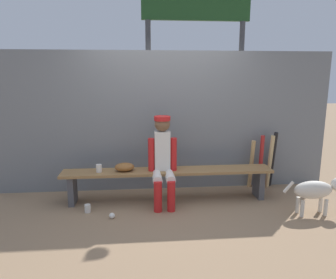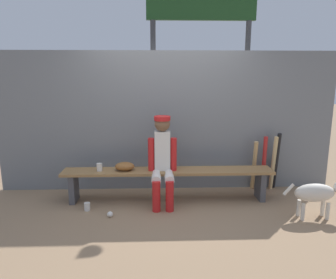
# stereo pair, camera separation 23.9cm
# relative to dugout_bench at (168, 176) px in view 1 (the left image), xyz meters

# --- Properties ---
(ground_plane) EXTENTS (30.00, 30.00, 0.00)m
(ground_plane) POSITION_rel_dugout_bench_xyz_m (0.00, 0.00, -0.37)
(ground_plane) COLOR #937556
(chainlink_fence) EXTENTS (5.28, 0.03, 2.18)m
(chainlink_fence) POSITION_rel_dugout_bench_xyz_m (0.00, 0.51, 0.72)
(chainlink_fence) COLOR slate
(chainlink_fence) RESTS_ON ground_plane
(dugout_bench) EXTENTS (3.04, 0.36, 0.47)m
(dugout_bench) POSITION_rel_dugout_bench_xyz_m (0.00, 0.00, 0.00)
(dugout_bench) COLOR olive
(dugout_bench) RESTS_ON ground_plane
(player_seated) EXTENTS (0.41, 0.55, 1.25)m
(player_seated) POSITION_rel_dugout_bench_xyz_m (-0.08, -0.11, 0.30)
(player_seated) COLOR silver
(player_seated) RESTS_ON ground_plane
(baseball_glove) EXTENTS (0.28, 0.20, 0.12)m
(baseball_glove) POSITION_rel_dugout_bench_xyz_m (-0.62, 0.00, 0.15)
(baseball_glove) COLOR brown
(baseball_glove) RESTS_ON dugout_bench
(bat_wood_tan) EXTENTS (0.09, 0.22, 0.81)m
(bat_wood_tan) POSITION_rel_dugout_bench_xyz_m (1.38, 0.37, 0.03)
(bat_wood_tan) COLOR tan
(bat_wood_tan) RESTS_ON ground_plane
(bat_aluminum_red) EXTENTS (0.08, 0.14, 0.89)m
(bat_aluminum_red) POSITION_rel_dugout_bench_xyz_m (1.53, 0.34, 0.07)
(bat_aluminum_red) COLOR #B22323
(bat_aluminum_red) RESTS_ON ground_plane
(bat_wood_natural) EXTENTS (0.07, 0.20, 0.89)m
(bat_wood_natural) POSITION_rel_dugout_bench_xyz_m (1.68, 0.34, 0.07)
(bat_wood_natural) COLOR tan
(bat_wood_natural) RESTS_ON ground_plane
(bat_aluminum_black) EXTENTS (0.10, 0.27, 0.94)m
(bat_aluminum_black) POSITION_rel_dugout_bench_xyz_m (1.73, 0.38, 0.10)
(bat_aluminum_black) COLOR black
(bat_aluminum_black) RESTS_ON ground_plane
(baseball) EXTENTS (0.07, 0.07, 0.07)m
(baseball) POSITION_rel_dugout_bench_xyz_m (-0.78, -0.54, -0.34)
(baseball) COLOR white
(baseball) RESTS_ON ground_plane
(cup_on_ground) EXTENTS (0.08, 0.08, 0.11)m
(cup_on_ground) POSITION_rel_dugout_bench_xyz_m (-1.12, -0.32, -0.32)
(cup_on_ground) COLOR silver
(cup_on_ground) RESTS_ON ground_plane
(cup_on_bench) EXTENTS (0.08, 0.08, 0.11)m
(cup_on_bench) POSITION_rel_dugout_bench_xyz_m (-0.98, -0.01, 0.15)
(cup_on_bench) COLOR silver
(cup_on_bench) RESTS_ON dugout_bench
(scoreboard) EXTENTS (2.27, 0.27, 3.94)m
(scoreboard) POSITION_rel_dugout_bench_xyz_m (0.72, 1.64, 2.41)
(scoreboard) COLOR #3F3F42
(scoreboard) RESTS_ON ground_plane
(dog) EXTENTS (0.84, 0.20, 0.49)m
(dog) POSITION_rel_dugout_bench_xyz_m (1.91, -0.65, -0.04)
(dog) COLOR beige
(dog) RESTS_ON ground_plane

